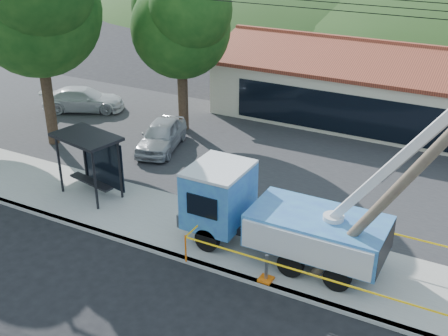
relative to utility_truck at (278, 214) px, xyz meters
name	(u,v)px	position (x,y,z in m)	size (l,w,h in m)	color
ground	(156,295)	(-2.57, -3.99, -1.74)	(120.00, 120.00, 0.00)	black
curb	(189,261)	(-2.57, -1.89, -1.67)	(60.00, 0.25, 0.15)	#9E9C94
sidewalk	(215,236)	(-2.57, 0.01, -1.67)	(60.00, 4.00, 0.15)	#9E9C94
parking_lot	(293,160)	(-2.57, 8.01, -1.69)	(60.00, 12.00, 0.10)	#28282B
strip_mall	(413,93)	(1.43, 16.00, 0.14)	(22.50, 8.53, 4.67)	beige
tree_lot	(180,19)	(-9.57, 9.01, 4.47)	(6.30, 5.60, 8.94)	#332316
hill_west	(310,8)	(-17.57, 51.01, -1.74)	(78.40, 56.00, 28.00)	#1F3914
utility_truck	(278,214)	(0.00, 0.00, 0.00)	(11.07, 3.90, 9.51)	black
leaning_pole	(431,155)	(4.73, -0.59, 3.51)	(5.88, 1.88, 9.43)	brown
bus_shelter	(91,150)	(-8.81, 0.51, 0.44)	(3.15, 2.29, 2.75)	black
caution_tape	(355,259)	(2.90, -0.25, -0.80)	(11.04, 3.70, 1.07)	orange
car_silver	(162,150)	(-9.07, 6.06, -1.74)	(1.75, 4.36, 1.49)	#A6AAAD
car_white	(85,112)	(-16.59, 8.76, -1.74)	(1.99, 4.89, 1.42)	silver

